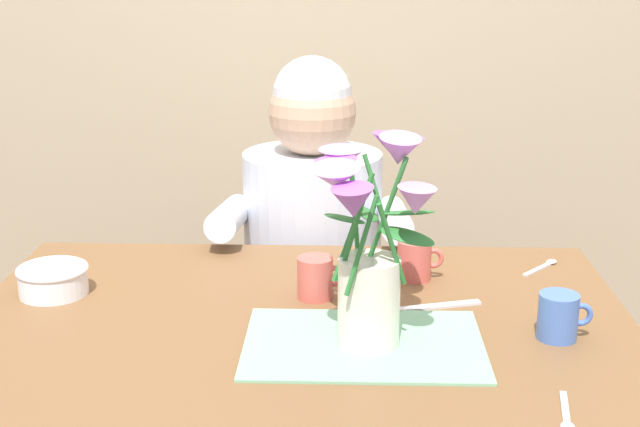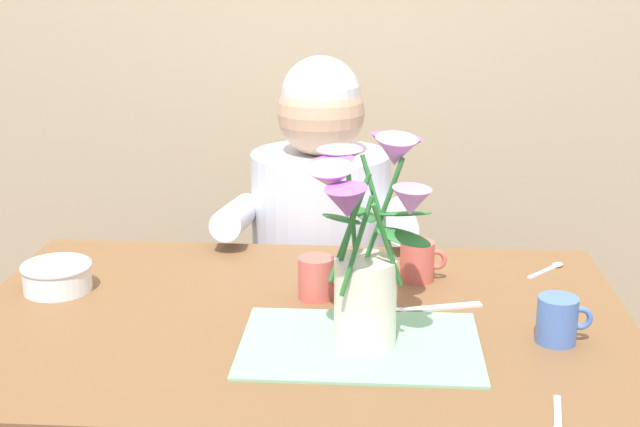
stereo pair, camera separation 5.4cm
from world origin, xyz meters
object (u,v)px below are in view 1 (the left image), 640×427
at_px(seated_person, 314,284).
at_px(ceramic_mug, 559,316).
at_px(ceramic_bowl, 53,279).
at_px(dinner_knife, 432,307).
at_px(coffee_cup, 415,260).
at_px(tea_cup, 316,278).
at_px(flower_vase, 370,239).

relative_size(seated_person, ceramic_mug, 12.20).
distance_m(ceramic_bowl, ceramic_mug, 0.94).
bearing_deg(dinner_knife, ceramic_mug, -48.02).
distance_m(seated_person, coffee_cup, 0.52).
bearing_deg(seated_person, coffee_cup, -62.22).
xyz_separation_m(ceramic_mug, tea_cup, (-0.42, 0.17, 0.00)).
bearing_deg(tea_cup, ceramic_mug, -22.12).
relative_size(seated_person, ceramic_bowl, 8.35).
bearing_deg(coffee_cup, tea_cup, -151.42).
distance_m(dinner_knife, tea_cup, 0.22).
relative_size(dinner_knife, ceramic_mug, 2.04).
height_order(dinner_knife, ceramic_mug, ceramic_mug).
bearing_deg(flower_vase, seated_person, 99.31).
distance_m(seated_person, tea_cup, 0.57).
xyz_separation_m(seated_person, dinner_knife, (0.24, -0.57, 0.18)).
bearing_deg(seated_person, ceramic_mug, -57.34).
xyz_separation_m(ceramic_bowl, ceramic_mug, (0.92, -0.17, 0.01)).
bearing_deg(dinner_knife, flower_vase, -143.01).
relative_size(seated_person, flower_vase, 3.16).
distance_m(seated_person, flower_vase, 0.82).
bearing_deg(ceramic_mug, ceramic_bowl, 169.40).
xyz_separation_m(flower_vase, tea_cup, (-0.10, 0.20, -0.15)).
bearing_deg(dinner_knife, seated_person, 96.75).
bearing_deg(ceramic_bowl, seated_person, 47.32).
relative_size(flower_vase, ceramic_mug, 3.87).
height_order(ceramic_bowl, ceramic_mug, ceramic_mug).
relative_size(ceramic_bowl, coffee_cup, 1.46).
height_order(seated_person, ceramic_mug, seated_person).
xyz_separation_m(ceramic_mug, coffee_cup, (-0.22, 0.28, 0.00)).
bearing_deg(dinner_knife, ceramic_bowl, 160.09).
relative_size(ceramic_bowl, ceramic_mug, 1.46).
height_order(seated_person, ceramic_bowl, seated_person).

